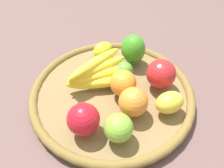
# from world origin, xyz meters

# --- Properties ---
(ground_plane) EXTENTS (2.40, 2.40, 0.00)m
(ground_plane) POSITION_xyz_m (0.00, 0.00, 0.00)
(ground_plane) COLOR brown
(ground_plane) RESTS_ON ground
(basket) EXTENTS (0.45, 0.45, 0.03)m
(basket) POSITION_xyz_m (0.00, 0.00, 0.02)
(basket) COLOR olive
(basket) RESTS_ON ground_plane
(banana_bunch) EXTENTS (0.14, 0.18, 0.07)m
(banana_bunch) POSITION_xyz_m (0.05, 0.01, 0.07)
(banana_bunch) COLOR yellow
(banana_bunch) RESTS_ON basket
(apple_0) EXTENTS (0.11, 0.11, 0.07)m
(apple_0) POSITION_xyz_m (-0.04, 0.14, 0.07)
(apple_0) COLOR red
(apple_0) RESTS_ON basket
(bell_pepper) EXTENTS (0.10, 0.09, 0.09)m
(bell_pepper) POSITION_xyz_m (0.04, -0.13, 0.08)
(bell_pepper) COLOR #3B901F
(bell_pepper) RESTS_ON basket
(lime_0) EXTENTS (0.07, 0.07, 0.05)m
(lime_0) POSITION_xyz_m (0.01, -0.06, 0.06)
(lime_0) COLOR #58A133
(lime_0) RESTS_ON basket
(apple_1) EXTENTS (0.11, 0.11, 0.08)m
(apple_1) POSITION_xyz_m (-0.08, -0.10, 0.07)
(apple_1) COLOR red
(apple_1) RESTS_ON basket
(lemon_0) EXTENTS (0.08, 0.09, 0.05)m
(lemon_0) POSITION_xyz_m (-0.15, -0.05, 0.06)
(lemon_0) COLOR yellow
(lemon_0) RESTS_ON basket
(lemon_1) EXTENTS (0.05, 0.07, 0.05)m
(lemon_1) POSITION_xyz_m (0.12, -0.08, 0.06)
(lemon_1) COLOR yellow
(lemon_1) RESTS_ON basket
(orange_1) EXTENTS (0.10, 0.10, 0.07)m
(orange_1) POSITION_xyz_m (-0.09, 0.02, 0.07)
(orange_1) COLOR orange
(orange_1) RESTS_ON basket
(apple_2) EXTENTS (0.09, 0.09, 0.07)m
(apple_2) POSITION_xyz_m (-0.11, 0.10, 0.07)
(apple_2) COLOR #80BA37
(apple_2) RESTS_ON basket
(orange_0) EXTENTS (0.07, 0.07, 0.07)m
(orange_0) POSITION_xyz_m (-0.03, -0.01, 0.07)
(orange_0) COLOR orange
(orange_0) RESTS_ON basket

